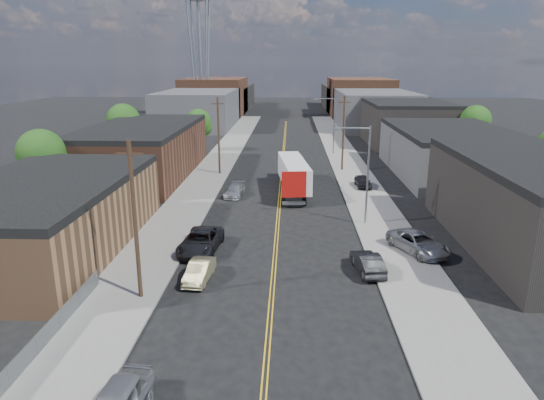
# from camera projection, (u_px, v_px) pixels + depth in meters

# --- Properties ---
(ground) EXTENTS (260.00, 260.00, 0.00)m
(ground) POSITION_uv_depth(u_px,v_px,m) (283.00, 154.00, 78.21)
(ground) COLOR black
(ground) RESTS_ON ground
(centerline) EXTENTS (0.32, 120.00, 0.01)m
(centerline) POSITION_uv_depth(u_px,v_px,m) (282.00, 175.00, 63.80)
(centerline) COLOR gold
(centerline) RESTS_ON ground
(sidewalk_left) EXTENTS (5.00, 140.00, 0.15)m
(sidewalk_left) POSITION_uv_depth(u_px,v_px,m) (210.00, 174.00, 64.12)
(sidewalk_left) COLOR slate
(sidewalk_left) RESTS_ON ground
(sidewalk_right) EXTENTS (5.00, 140.00, 0.15)m
(sidewalk_right) POSITION_uv_depth(u_px,v_px,m) (354.00, 175.00, 63.43)
(sidewalk_right) COLOR slate
(sidewalk_right) RESTS_ON ground
(warehouse_tan) EXTENTS (12.00, 22.00, 5.60)m
(warehouse_tan) POSITION_uv_depth(u_px,v_px,m) (45.00, 215.00, 37.74)
(warehouse_tan) COLOR brown
(warehouse_tan) RESTS_ON ground
(warehouse_brown) EXTENTS (12.00, 26.00, 6.60)m
(warehouse_brown) POSITION_uv_depth(u_px,v_px,m) (143.00, 150.00, 62.58)
(warehouse_brown) COLOR #543021
(warehouse_brown) RESTS_ON ground
(industrial_right_b) EXTENTS (14.00, 24.00, 6.10)m
(industrial_right_b) POSITION_uv_depth(u_px,v_px,m) (450.00, 152.00, 63.13)
(industrial_right_b) COLOR #39393C
(industrial_right_b) RESTS_ON ground
(industrial_right_c) EXTENTS (14.00, 22.00, 7.60)m
(industrial_right_c) POSITION_uv_depth(u_px,v_px,m) (406.00, 122.00, 87.91)
(industrial_right_c) COLOR black
(industrial_right_c) RESTS_ON ground
(skyline_left_a) EXTENTS (16.00, 30.00, 8.00)m
(skyline_left_a) POSITION_uv_depth(u_px,v_px,m) (199.00, 109.00, 111.47)
(skyline_left_a) COLOR #39393C
(skyline_left_a) RESTS_ON ground
(skyline_right_a) EXTENTS (16.00, 30.00, 8.00)m
(skyline_right_a) POSITION_uv_depth(u_px,v_px,m) (374.00, 109.00, 110.03)
(skyline_right_a) COLOR #39393C
(skyline_right_a) RESTS_ON ground
(skyline_left_b) EXTENTS (16.00, 26.00, 10.00)m
(skyline_left_b) POSITION_uv_depth(u_px,v_px,m) (215.00, 97.00, 135.23)
(skyline_left_b) COLOR #543021
(skyline_left_b) RESTS_ON ground
(skyline_right_b) EXTENTS (16.00, 26.00, 10.00)m
(skyline_right_b) POSITION_uv_depth(u_px,v_px,m) (359.00, 97.00, 133.78)
(skyline_right_b) COLOR #543021
(skyline_right_b) RESTS_ON ground
(skyline_left_c) EXTENTS (16.00, 40.00, 7.00)m
(skyline_left_c) POSITION_uv_depth(u_px,v_px,m) (225.00, 97.00, 154.86)
(skyline_left_c) COLOR black
(skyline_left_c) RESTS_ON ground
(skyline_right_c) EXTENTS (16.00, 40.00, 7.00)m
(skyline_right_c) POSITION_uv_depth(u_px,v_px,m) (350.00, 97.00, 153.41)
(skyline_right_c) COLOR black
(skyline_right_c) RESTS_ON ground
(streetlight_near) EXTENTS (3.39, 0.25, 9.00)m
(streetlight_near) POSITION_uv_depth(u_px,v_px,m) (364.00, 167.00, 42.84)
(streetlight_near) COLOR gray
(streetlight_near) RESTS_ON ground
(streetlight_far) EXTENTS (3.39, 0.25, 9.00)m
(streetlight_far) POSITION_uv_depth(u_px,v_px,m) (332.00, 121.00, 76.48)
(streetlight_far) COLOR gray
(streetlight_far) RESTS_ON ground
(utility_pole_left_near) EXTENTS (1.60, 0.26, 10.00)m
(utility_pole_left_near) POSITION_uv_depth(u_px,v_px,m) (135.00, 221.00, 29.05)
(utility_pole_left_near) COLOR black
(utility_pole_left_near) RESTS_ON ground
(utility_pole_left_far) EXTENTS (1.60, 0.26, 10.00)m
(utility_pole_left_far) POSITION_uv_depth(u_px,v_px,m) (219.00, 136.00, 62.69)
(utility_pole_left_far) COLOR black
(utility_pole_left_far) RESTS_ON ground
(utility_pole_right) EXTENTS (1.60, 0.26, 10.00)m
(utility_pole_right) POSITION_uv_depth(u_px,v_px,m) (343.00, 133.00, 64.98)
(utility_pole_right) COLOR black
(utility_pole_right) RESTS_ON ground
(chainlink_fence) EXTENTS (0.05, 16.00, 1.22)m
(chainlink_fence) POSITION_uv_depth(u_px,v_px,m) (36.00, 346.00, 24.15)
(chainlink_fence) COLOR slate
(chainlink_fence) RESTS_ON ground
(tree_left_near) EXTENTS (4.85, 4.76, 7.91)m
(tree_left_near) POSITION_uv_depth(u_px,v_px,m) (42.00, 156.00, 48.83)
(tree_left_near) COLOR black
(tree_left_near) RESTS_ON ground
(tree_left_mid) EXTENTS (5.10, 5.04, 8.37)m
(tree_left_mid) POSITION_uv_depth(u_px,v_px,m) (124.00, 123.00, 72.77)
(tree_left_mid) COLOR black
(tree_left_mid) RESTS_ON ground
(tree_left_far) EXTENTS (4.35, 4.20, 6.97)m
(tree_left_far) POSITION_uv_depth(u_px,v_px,m) (199.00, 124.00, 79.39)
(tree_left_far) COLOR black
(tree_left_far) RESTS_ON ground
(tree_right_far) EXTENTS (4.85, 4.76, 7.91)m
(tree_right_far) POSITION_uv_depth(u_px,v_px,m) (476.00, 123.00, 75.71)
(tree_right_far) COLOR black
(tree_right_far) RESTS_ON ground
(semi_truck) EXTENTS (3.78, 14.79, 3.80)m
(semi_truck) POSITION_uv_depth(u_px,v_px,m) (294.00, 172.00, 55.56)
(semi_truck) COLOR silver
(semi_truck) RESTS_ON ground
(car_left_b) EXTENTS (1.74, 4.12, 1.32)m
(car_left_b) POSITION_uv_depth(u_px,v_px,m) (199.00, 271.00, 32.81)
(car_left_b) COLOR #807953
(car_left_b) RESTS_ON ground
(car_left_c) EXTENTS (3.18, 6.11, 1.65)m
(car_left_c) POSITION_uv_depth(u_px,v_px,m) (201.00, 241.00, 37.81)
(car_left_c) COLOR black
(car_left_c) RESTS_ON ground
(car_left_d) EXTENTS (2.25, 4.60, 1.29)m
(car_left_d) POSITION_uv_depth(u_px,v_px,m) (235.00, 190.00, 53.50)
(car_left_d) COLOR #9EA0A2
(car_left_d) RESTS_ON ground
(car_right_oncoming) EXTENTS (2.11, 4.55, 1.45)m
(car_right_oncoming) POSITION_uv_depth(u_px,v_px,m) (367.00, 263.00, 34.05)
(car_right_oncoming) COLOR black
(car_right_oncoming) RESTS_ON ground
(car_right_lot_a) EXTENTS (4.63, 6.06, 1.53)m
(car_right_lot_a) POSITION_uv_depth(u_px,v_px,m) (418.00, 243.00, 37.28)
(car_right_lot_a) COLOR gray
(car_right_lot_a) RESTS_ON sidewalk_right
(car_right_lot_c) EXTENTS (1.76, 4.04, 1.36)m
(car_right_lot_c) POSITION_uv_depth(u_px,v_px,m) (363.00, 181.00, 56.77)
(car_right_lot_c) COLOR black
(car_right_lot_c) RESTS_ON sidewalk_right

